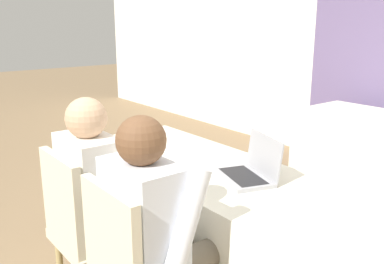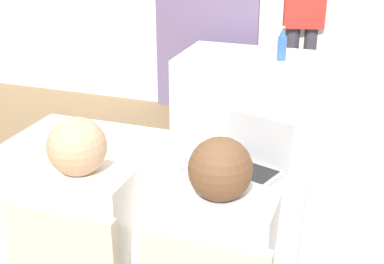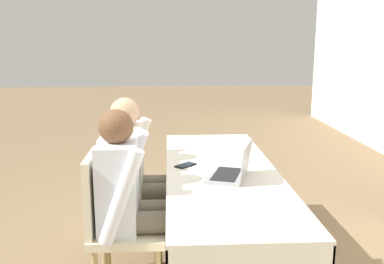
{
  "view_description": "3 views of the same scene",
  "coord_description": "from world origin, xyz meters",
  "px_view_note": "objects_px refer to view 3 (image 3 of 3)",
  "views": [
    {
      "loc": [
        1.62,
        -1.46,
        1.52
      ],
      "look_at": [
        0.0,
        -0.19,
        0.98
      ],
      "focal_mm": 40.0,
      "sensor_mm": 36.0,
      "label": 1
    },
    {
      "loc": [
        0.65,
        -2.03,
        1.8
      ],
      "look_at": [
        0.0,
        -0.19,
        0.98
      ],
      "focal_mm": 50.0,
      "sensor_mm": 36.0,
      "label": 2
    },
    {
      "loc": [
        2.64,
        -0.33,
        1.55
      ],
      "look_at": [
        0.0,
        -0.19,
        0.98
      ],
      "focal_mm": 40.0,
      "sensor_mm": 36.0,
      "label": 3
    }
  ],
  "objects_px": {
    "cell_phone": "(186,165)",
    "person_white_shirt": "(132,194)",
    "chair_near_right": "(115,220)",
    "person_checkered_shirt": "(138,169)",
    "chair_near_left": "(124,191)",
    "laptop": "(232,171)"
  },
  "relations": [
    {
      "from": "chair_near_left",
      "to": "cell_phone",
      "type": "bearing_deg",
      "value": -110.07
    },
    {
      "from": "laptop",
      "to": "person_checkered_shirt",
      "type": "xyz_separation_m",
      "value": [
        -0.42,
        -0.6,
        -0.11
      ]
    },
    {
      "from": "cell_phone",
      "to": "chair_near_left",
      "type": "bearing_deg",
      "value": -155.41
    },
    {
      "from": "laptop",
      "to": "chair_near_right",
      "type": "height_order",
      "value": "laptop"
    },
    {
      "from": "chair_near_left",
      "to": "person_white_shirt",
      "type": "distance_m",
      "value": 0.53
    },
    {
      "from": "laptop",
      "to": "cell_phone",
      "type": "height_order",
      "value": "laptop"
    },
    {
      "from": "person_checkered_shirt",
      "to": "chair_near_left",
      "type": "bearing_deg",
      "value": 90.0
    },
    {
      "from": "chair_near_right",
      "to": "person_white_shirt",
      "type": "distance_m",
      "value": 0.19
    },
    {
      "from": "cell_phone",
      "to": "person_white_shirt",
      "type": "relative_size",
      "value": 0.13
    },
    {
      "from": "laptop",
      "to": "chair_near_left",
      "type": "height_order",
      "value": "laptop"
    },
    {
      "from": "laptop",
      "to": "chair_near_left",
      "type": "distance_m",
      "value": 0.86
    },
    {
      "from": "cell_phone",
      "to": "person_white_shirt",
      "type": "height_order",
      "value": "person_white_shirt"
    },
    {
      "from": "cell_phone",
      "to": "person_white_shirt",
      "type": "xyz_separation_m",
      "value": [
        0.34,
        -0.33,
        -0.07
      ]
    },
    {
      "from": "cell_phone",
      "to": "chair_near_left",
      "type": "xyz_separation_m",
      "value": [
        -0.16,
        -0.43,
        -0.23
      ]
    },
    {
      "from": "chair_near_left",
      "to": "person_white_shirt",
      "type": "xyz_separation_m",
      "value": [
        0.5,
        0.1,
        0.16
      ]
    },
    {
      "from": "cell_phone",
      "to": "chair_near_left",
      "type": "height_order",
      "value": "chair_near_left"
    },
    {
      "from": "chair_near_left",
      "to": "chair_near_right",
      "type": "bearing_deg",
      "value": -180.0
    },
    {
      "from": "person_white_shirt",
      "to": "person_checkered_shirt",
      "type": "bearing_deg",
      "value": 0.0
    },
    {
      "from": "chair_near_right",
      "to": "person_white_shirt",
      "type": "xyz_separation_m",
      "value": [
        0.0,
        0.1,
        0.16
      ]
    },
    {
      "from": "cell_phone",
      "to": "laptop",
      "type": "bearing_deg",
      "value": 0.42
    },
    {
      "from": "person_checkered_shirt",
      "to": "person_white_shirt",
      "type": "relative_size",
      "value": 1.0
    },
    {
      "from": "cell_phone",
      "to": "chair_near_left",
      "type": "distance_m",
      "value": 0.52
    }
  ]
}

